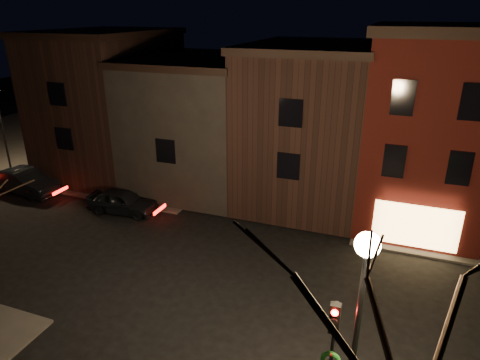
{
  "coord_description": "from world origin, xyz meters",
  "views": [
    {
      "loc": [
        6.44,
        -14.96,
        11.27
      ],
      "look_at": [
        -0.63,
        3.98,
        3.2
      ],
      "focal_mm": 32.0,
      "sensor_mm": 36.0,
      "label": 1
    }
  ],
  "objects_px": {
    "street_lamp_near": "(362,286)",
    "parked_car_b": "(25,182)",
    "parked_car_a": "(122,201)",
    "bare_tree_right": "(433,338)",
    "traffic_signal": "(332,344)"
  },
  "relations": [
    {
      "from": "parked_car_a",
      "to": "parked_car_b",
      "type": "bearing_deg",
      "value": 84.16
    },
    {
      "from": "parked_car_a",
      "to": "parked_car_b",
      "type": "distance_m",
      "value": 7.65
    },
    {
      "from": "bare_tree_right",
      "to": "parked_car_b",
      "type": "xyz_separation_m",
      "value": [
        -23.3,
        12.87,
        -5.33
      ]
    },
    {
      "from": "bare_tree_right",
      "to": "parked_car_b",
      "type": "distance_m",
      "value": 27.15
    },
    {
      "from": "street_lamp_near",
      "to": "traffic_signal",
      "type": "relative_size",
      "value": 1.6
    },
    {
      "from": "traffic_signal",
      "to": "bare_tree_right",
      "type": "distance_m",
      "value": 4.87
    },
    {
      "from": "street_lamp_near",
      "to": "parked_car_a",
      "type": "height_order",
      "value": "street_lamp_near"
    },
    {
      "from": "bare_tree_right",
      "to": "parked_car_a",
      "type": "relative_size",
      "value": 2.01
    },
    {
      "from": "parked_car_a",
      "to": "parked_car_b",
      "type": "relative_size",
      "value": 0.86
    },
    {
      "from": "street_lamp_near",
      "to": "parked_car_a",
      "type": "relative_size",
      "value": 1.53
    },
    {
      "from": "street_lamp_near",
      "to": "bare_tree_right",
      "type": "xyz_separation_m",
      "value": [
        1.3,
        -2.5,
        0.97
      ]
    },
    {
      "from": "street_lamp_near",
      "to": "traffic_signal",
      "type": "bearing_deg",
      "value": 140.63
    },
    {
      "from": "parked_car_a",
      "to": "parked_car_b",
      "type": "xyz_separation_m",
      "value": [
        -7.65,
        0.2,
        0.09
      ]
    },
    {
      "from": "bare_tree_right",
      "to": "parked_car_b",
      "type": "relative_size",
      "value": 1.72
    },
    {
      "from": "street_lamp_near",
      "to": "parked_car_b",
      "type": "relative_size",
      "value": 1.31
    }
  ]
}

